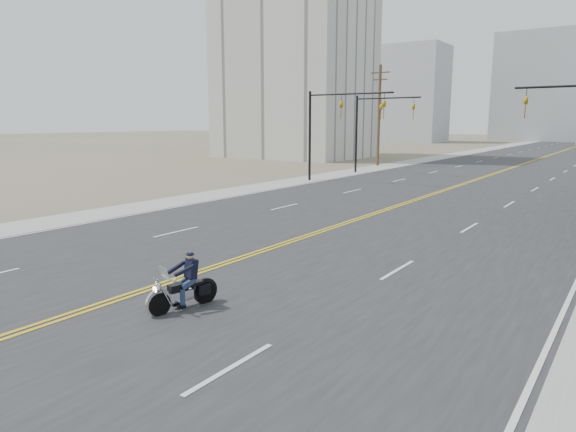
% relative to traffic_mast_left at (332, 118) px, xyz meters
% --- Properties ---
extents(road, '(20.00, 200.00, 0.01)m').
position_rel_traffic_mast_left_xyz_m(road, '(8.98, 38.00, -4.93)').
color(road, '#303033').
rests_on(road, ground).
extents(sidewalk_left, '(3.00, 200.00, 0.01)m').
position_rel_traffic_mast_left_xyz_m(sidewalk_left, '(-2.52, 38.00, -4.93)').
color(sidewalk_left, '#A5A5A0').
rests_on(sidewalk_left, ground).
extents(traffic_mast_left, '(7.10, 0.26, 7.00)m').
position_rel_traffic_mast_left_xyz_m(traffic_mast_left, '(0.00, 0.00, 0.00)').
color(traffic_mast_left, black).
rests_on(traffic_mast_left, ground).
extents(traffic_mast_far, '(6.10, 0.26, 7.00)m').
position_rel_traffic_mast_left_xyz_m(traffic_mast_far, '(-0.33, 8.00, -0.06)').
color(traffic_mast_far, black).
rests_on(traffic_mast_far, ground).
extents(utility_pole_left, '(2.20, 0.30, 10.50)m').
position_rel_traffic_mast_left_xyz_m(utility_pole_left, '(-3.52, 16.00, 0.54)').
color(utility_pole_left, brown).
rests_on(utility_pole_left, ground).
extents(apartment_block, '(18.00, 14.00, 30.00)m').
position_rel_traffic_mast_left_xyz_m(apartment_block, '(-19.02, 23.00, 10.06)').
color(apartment_block, silver).
rests_on(apartment_block, ground).
extents(haze_bldg_a, '(14.00, 12.00, 22.00)m').
position_rel_traffic_mast_left_xyz_m(haze_bldg_a, '(-26.02, 83.00, 6.06)').
color(haze_bldg_a, '#B7BCC6').
rests_on(haze_bldg_a, ground).
extents(haze_bldg_d, '(20.00, 15.00, 26.00)m').
position_rel_traffic_mast_left_xyz_m(haze_bldg_d, '(-3.02, 108.00, 8.06)').
color(haze_bldg_d, '#ADB2B7').
rests_on(haze_bldg_d, ground).
extents(haze_bldg_f, '(12.00, 12.00, 16.00)m').
position_rel_traffic_mast_left_xyz_m(haze_bldg_f, '(-41.02, 98.00, 3.06)').
color(haze_bldg_f, '#ADB2B7').
rests_on(haze_bldg_f, ground).
extents(motorcyclist, '(1.19, 1.98, 1.44)m').
position_rel_traffic_mast_left_xyz_m(motorcyclist, '(10.90, -26.27, -4.22)').
color(motorcyclist, black).
rests_on(motorcyclist, ground).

